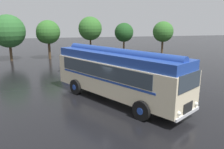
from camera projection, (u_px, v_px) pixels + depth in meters
ground_plane at (119, 100)px, 14.58m from camera, size 120.00×120.00×0.00m
vintage_bus at (117, 72)px, 14.26m from camera, size 7.34×9.88×3.49m
car_near_left at (71, 61)px, 24.44m from camera, size 2.37×4.39×1.66m
car_mid_left at (96, 60)px, 24.86m from camera, size 2.10×4.27×1.66m
tree_far_left at (8, 31)px, 28.67m from camera, size 4.31×4.31×6.05m
tree_left_of_centre at (47, 33)px, 30.03m from camera, size 3.29×3.27×5.34m
tree_centre at (90, 29)px, 30.88m from camera, size 3.32×3.32×5.82m
tree_right_of_centre at (124, 32)px, 33.58m from camera, size 2.89×2.89×4.95m
tree_far_right at (162, 32)px, 34.80m from camera, size 3.26×3.26×5.17m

